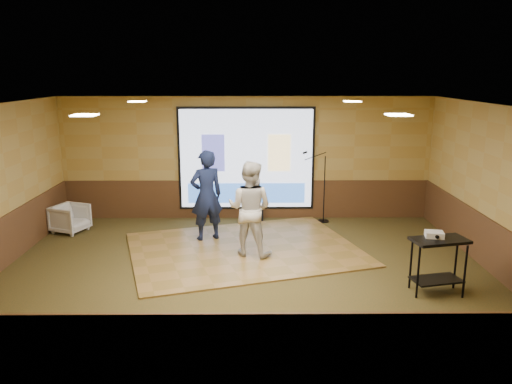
{
  "coord_description": "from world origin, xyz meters",
  "views": [
    {
      "loc": [
        0.14,
        -8.54,
        3.55
      ],
      "look_at": [
        0.22,
        0.82,
        1.3
      ],
      "focal_mm": 35.0,
      "sensor_mm": 36.0,
      "label": 1
    }
  ],
  "objects_px": {
    "duffel_bag": "(253,214)",
    "projector_screen": "(246,160)",
    "player_right": "(250,209)",
    "projector": "(434,234)",
    "banquet_chair": "(70,218)",
    "av_table": "(438,256)",
    "player_left": "(206,195)",
    "mic_stand": "(322,202)",
    "dance_floor": "(244,249)"
  },
  "relations": [
    {
      "from": "player_right",
      "to": "duffel_bag",
      "type": "bearing_deg",
      "value": -71.67
    },
    {
      "from": "dance_floor",
      "to": "player_right",
      "type": "height_order",
      "value": "player_right"
    },
    {
      "from": "dance_floor",
      "to": "duffel_bag",
      "type": "height_order",
      "value": "duffel_bag"
    },
    {
      "from": "av_table",
      "to": "projector",
      "type": "relative_size",
      "value": 3.28
    },
    {
      "from": "projector",
      "to": "banquet_chair",
      "type": "height_order",
      "value": "projector"
    },
    {
      "from": "av_table",
      "to": "dance_floor",
      "type": "bearing_deg",
      "value": 146.95
    },
    {
      "from": "projector_screen",
      "to": "player_right",
      "type": "height_order",
      "value": "projector_screen"
    },
    {
      "from": "banquet_chair",
      "to": "dance_floor",
      "type": "bearing_deg",
      "value": -85.47
    },
    {
      "from": "player_left",
      "to": "mic_stand",
      "type": "distance_m",
      "value": 3.03
    },
    {
      "from": "banquet_chair",
      "to": "av_table",
      "type": "bearing_deg",
      "value": -93.08
    },
    {
      "from": "dance_floor",
      "to": "av_table",
      "type": "bearing_deg",
      "value": -33.05
    },
    {
      "from": "dance_floor",
      "to": "projector",
      "type": "xyz_separation_m",
      "value": [
        3.12,
        -1.99,
        0.97
      ]
    },
    {
      "from": "duffel_bag",
      "to": "banquet_chair",
      "type": "bearing_deg",
      "value": -167.96
    },
    {
      "from": "player_left",
      "to": "mic_stand",
      "type": "relative_size",
      "value": 1.11
    },
    {
      "from": "banquet_chair",
      "to": "projector",
      "type": "bearing_deg",
      "value": -92.7
    },
    {
      "from": "player_left",
      "to": "dance_floor",
      "type": "bearing_deg",
      "value": 119.16
    },
    {
      "from": "duffel_bag",
      "to": "player_left",
      "type": "bearing_deg",
      "value": -123.46
    },
    {
      "from": "mic_stand",
      "to": "banquet_chair",
      "type": "relative_size",
      "value": 2.5
    },
    {
      "from": "dance_floor",
      "to": "banquet_chair",
      "type": "relative_size",
      "value": 6.47
    },
    {
      "from": "player_left",
      "to": "mic_stand",
      "type": "bearing_deg",
      "value": -176.44
    },
    {
      "from": "player_right",
      "to": "duffel_bag",
      "type": "relative_size",
      "value": 3.96
    },
    {
      "from": "mic_stand",
      "to": "banquet_chair",
      "type": "bearing_deg",
      "value": -172.83
    },
    {
      "from": "mic_stand",
      "to": "duffel_bag",
      "type": "bearing_deg",
      "value": 175.43
    },
    {
      "from": "projector",
      "to": "dance_floor",
      "type": "bearing_deg",
      "value": 158.5
    },
    {
      "from": "av_table",
      "to": "banquet_chair",
      "type": "relative_size",
      "value": 1.34
    },
    {
      "from": "player_left",
      "to": "banquet_chair",
      "type": "relative_size",
      "value": 2.78
    },
    {
      "from": "av_table",
      "to": "duffel_bag",
      "type": "relative_size",
      "value": 1.98
    },
    {
      "from": "projector",
      "to": "duffel_bag",
      "type": "height_order",
      "value": "projector"
    },
    {
      "from": "av_table",
      "to": "banquet_chair",
      "type": "bearing_deg",
      "value": 155.3
    },
    {
      "from": "mic_stand",
      "to": "banquet_chair",
      "type": "height_order",
      "value": "mic_stand"
    },
    {
      "from": "projector_screen",
      "to": "player_right",
      "type": "distance_m",
      "value": 2.67
    },
    {
      "from": "projector_screen",
      "to": "banquet_chair",
      "type": "relative_size",
      "value": 4.75
    },
    {
      "from": "player_right",
      "to": "banquet_chair",
      "type": "bearing_deg",
      "value": -0.93
    },
    {
      "from": "projector_screen",
      "to": "duffel_bag",
      "type": "bearing_deg",
      "value": -50.55
    },
    {
      "from": "player_left",
      "to": "duffel_bag",
      "type": "distance_m",
      "value": 1.98
    },
    {
      "from": "player_left",
      "to": "player_right",
      "type": "xyz_separation_m",
      "value": [
        0.93,
        -0.94,
        -0.03
      ]
    },
    {
      "from": "dance_floor",
      "to": "projector",
      "type": "height_order",
      "value": "projector"
    },
    {
      "from": "dance_floor",
      "to": "player_right",
      "type": "relative_size",
      "value": 2.41
    },
    {
      "from": "projector_screen",
      "to": "av_table",
      "type": "height_order",
      "value": "projector_screen"
    },
    {
      "from": "player_left",
      "to": "duffel_bag",
      "type": "bearing_deg",
      "value": -147.12
    },
    {
      "from": "player_right",
      "to": "dance_floor",
      "type": "bearing_deg",
      "value": -50.69
    },
    {
      "from": "player_right",
      "to": "projector",
      "type": "height_order",
      "value": "player_right"
    },
    {
      "from": "av_table",
      "to": "duffel_bag",
      "type": "distance_m",
      "value": 5.18
    },
    {
      "from": "player_right",
      "to": "banquet_chair",
      "type": "distance_m",
      "value": 4.42
    },
    {
      "from": "banquet_chair",
      "to": "mic_stand",
      "type": "bearing_deg",
      "value": -60.95
    },
    {
      "from": "projector_screen",
      "to": "dance_floor",
      "type": "distance_m",
      "value": 2.72
    },
    {
      "from": "dance_floor",
      "to": "banquet_chair",
      "type": "bearing_deg",
      "value": 162.92
    },
    {
      "from": "dance_floor",
      "to": "av_table",
      "type": "relative_size",
      "value": 4.81
    },
    {
      "from": "duffel_bag",
      "to": "av_table",
      "type": "bearing_deg",
      "value": -54.21
    },
    {
      "from": "duffel_bag",
      "to": "projector_screen",
      "type": "bearing_deg",
      "value": 129.45
    }
  ]
}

